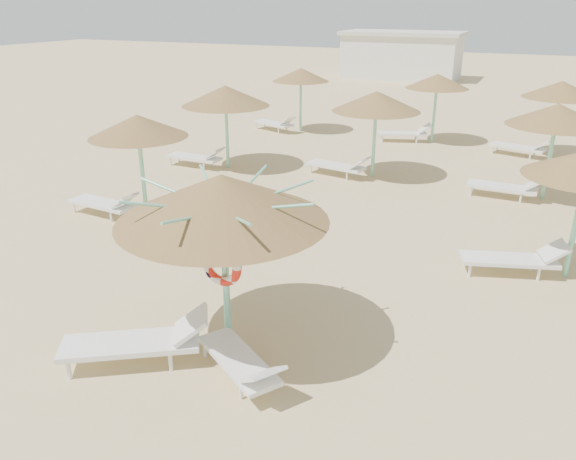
% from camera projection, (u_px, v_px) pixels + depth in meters
% --- Properties ---
extents(ground, '(120.00, 120.00, 0.00)m').
position_uv_depth(ground, '(233.00, 348.00, 9.14)').
color(ground, tan).
rests_on(ground, ground).
extents(main_palapa, '(3.23, 3.23, 2.89)m').
position_uv_depth(main_palapa, '(222.00, 199.00, 8.31)').
color(main_palapa, '#7BD6B4').
rests_on(main_palapa, ground).
extents(lounger_main_a, '(2.25, 1.78, 0.82)m').
position_uv_depth(lounger_main_a, '(140.00, 341.00, 8.62)').
color(lounger_main_a, white).
rests_on(lounger_main_a, ground).
extents(lounger_main_b, '(1.82, 1.45, 0.66)m').
position_uv_depth(lounger_main_b, '(242.00, 362.00, 8.24)').
color(lounger_main_b, white).
rests_on(lounger_main_b, ground).
extents(palapa_field, '(21.35, 13.97, 2.72)m').
position_uv_depth(palapa_field, '(483.00, 110.00, 16.22)').
color(palapa_field, '#7BD6B4').
rests_on(palapa_field, ground).
extents(service_hut, '(8.40, 4.40, 3.25)m').
position_uv_depth(service_hut, '(402.00, 55.00, 40.29)').
color(service_hut, silver).
rests_on(service_hut, ground).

